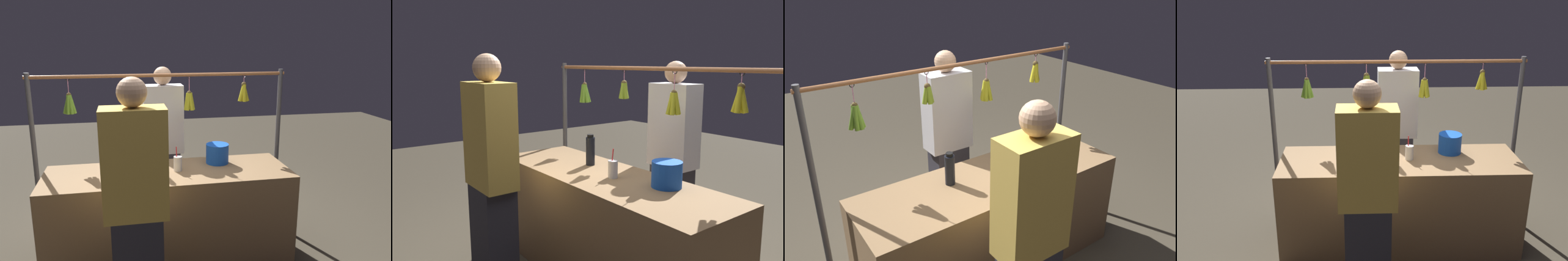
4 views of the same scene
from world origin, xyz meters
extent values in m
plane|color=#453E30|center=(0.00, 0.00, 0.00)|extent=(12.00, 12.00, 0.00)
cube|color=olive|center=(0.00, 0.00, 0.41)|extent=(2.10, 0.68, 0.83)
cylinder|color=#4C4C51|center=(-1.17, -0.43, 0.82)|extent=(0.04, 0.04, 1.65)
cylinder|color=#4C4C51|center=(1.17, -0.43, 0.82)|extent=(0.04, 0.04, 1.65)
cylinder|color=#9E6038|center=(0.00, -0.43, 1.61)|extent=(2.39, 0.03, 0.03)
torus|color=black|center=(-0.79, -0.43, 1.59)|extent=(0.04, 0.01, 0.04)
cylinder|color=pink|center=(-0.79, -0.43, 1.55)|extent=(0.01, 0.01, 0.08)
sphere|color=brown|center=(-0.79, -0.43, 1.51)|extent=(0.05, 0.05, 0.05)
cylinder|color=gold|center=(-0.78, -0.43, 1.42)|extent=(0.08, 0.04, 0.17)
cylinder|color=gold|center=(-0.80, -0.41, 1.42)|extent=(0.04, 0.06, 0.17)
cylinder|color=gold|center=(-0.81, -0.43, 1.42)|extent=(0.08, 0.04, 0.17)
cylinder|color=gold|center=(-0.79, -0.45, 1.42)|extent=(0.04, 0.07, 0.17)
torus|color=black|center=(-0.26, -0.43, 1.59)|extent=(0.04, 0.02, 0.04)
cylinder|color=pink|center=(-0.26, -0.43, 1.51)|extent=(0.01, 0.01, 0.15)
sphere|color=brown|center=(-0.26, -0.43, 1.44)|extent=(0.04, 0.04, 0.04)
cylinder|color=gold|center=(-0.23, -0.43, 1.36)|extent=(0.06, 0.04, 0.17)
cylinder|color=gold|center=(-0.24, -0.41, 1.36)|extent=(0.05, 0.06, 0.17)
cylinder|color=gold|center=(-0.27, -0.41, 1.36)|extent=(0.05, 0.07, 0.17)
cylinder|color=gold|center=(-0.28, -0.43, 1.36)|extent=(0.06, 0.04, 0.17)
cylinder|color=gold|center=(-0.27, -0.45, 1.36)|extent=(0.05, 0.06, 0.17)
cylinder|color=gold|center=(-0.25, -0.45, 1.36)|extent=(0.05, 0.06, 0.17)
torus|color=black|center=(0.28, -0.43, 1.59)|extent=(0.04, 0.01, 0.04)
cylinder|color=pink|center=(0.28, -0.43, 1.54)|extent=(0.01, 0.01, 0.10)
sphere|color=brown|center=(0.28, -0.43, 1.48)|extent=(0.05, 0.05, 0.05)
cylinder|color=#87AB29|center=(0.30, -0.43, 1.42)|extent=(0.07, 0.04, 0.14)
cylinder|color=#87AB29|center=(0.28, -0.41, 1.42)|extent=(0.04, 0.06, 0.14)
cylinder|color=#87AB29|center=(0.26, -0.43, 1.42)|extent=(0.06, 0.04, 0.14)
cylinder|color=#87AB29|center=(0.28, -0.45, 1.42)|extent=(0.04, 0.07, 0.14)
torus|color=black|center=(0.83, -0.43, 1.59)|extent=(0.04, 0.01, 0.04)
cylinder|color=pink|center=(0.83, -0.43, 1.52)|extent=(0.01, 0.01, 0.14)
sphere|color=brown|center=(0.83, -0.43, 1.45)|extent=(0.04, 0.04, 0.04)
cylinder|color=#6BA12C|center=(0.85, -0.43, 1.36)|extent=(0.08, 0.04, 0.17)
cylinder|color=#6BA12C|center=(0.84, -0.41, 1.36)|extent=(0.04, 0.05, 0.18)
cylinder|color=#6BA12C|center=(0.82, -0.41, 1.36)|extent=(0.05, 0.06, 0.18)
cylinder|color=#6BA12C|center=(0.81, -0.43, 1.36)|extent=(0.07, 0.03, 0.17)
cylinder|color=#6BA12C|center=(0.82, -0.45, 1.36)|extent=(0.05, 0.07, 0.18)
cylinder|color=#6BA12C|center=(0.84, -0.45, 1.36)|extent=(0.05, 0.05, 0.18)
cylinder|color=black|center=(0.31, -0.10, 0.94)|extent=(0.07, 0.07, 0.23)
cylinder|color=black|center=(0.31, -0.10, 1.07)|extent=(0.05, 0.05, 0.02)
cylinder|color=blue|center=(-0.47, -0.14, 0.92)|extent=(0.21, 0.21, 0.18)
cylinder|color=silver|center=(-0.08, 0.00, 0.89)|extent=(0.07, 0.07, 0.13)
cylinder|color=red|center=(-0.07, 0.00, 0.93)|extent=(0.01, 0.03, 0.21)
cube|color=#2D2D38|center=(-0.04, -0.71, 0.40)|extent=(0.32, 0.21, 0.79)
cube|color=silver|center=(-0.04, -0.71, 1.14)|extent=(0.40, 0.21, 0.69)
sphere|color=tan|center=(-0.04, -0.71, 1.58)|extent=(0.18, 0.18, 0.18)
cube|color=gold|center=(0.30, 0.77, 1.17)|extent=(0.41, 0.22, 0.71)
sphere|color=tan|center=(0.30, 0.77, 1.62)|extent=(0.19, 0.19, 0.19)
camera|label=1|loc=(0.35, 3.02, 1.93)|focal=34.38mm
camera|label=2|loc=(-2.18, 1.84, 1.66)|focal=36.48mm
camera|label=3|loc=(1.54, 2.05, 2.32)|focal=35.53mm
camera|label=4|loc=(0.36, 3.35, 2.30)|focal=38.46mm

